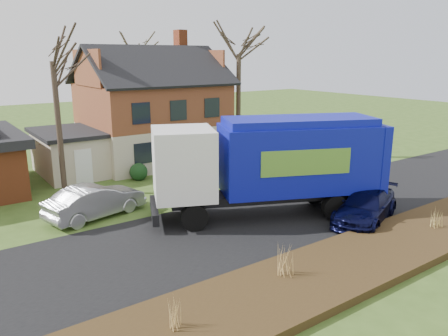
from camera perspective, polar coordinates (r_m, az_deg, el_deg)
ground at (r=20.06m, az=3.86°, el=-7.24°), size 120.00×120.00×0.00m
road at (r=20.06m, az=3.86°, el=-7.21°), size 80.00×7.00×0.02m
mulch_verge at (r=16.60m, az=15.72°, el=-12.03°), size 80.00×3.50×0.30m
main_house at (r=31.48m, az=-10.12°, el=8.08°), size 12.95×8.95×9.26m
garbage_truck at (r=20.46m, az=6.62°, el=1.01°), size 11.11×7.01×4.65m
silver_sedan at (r=21.44m, az=-16.42°, el=-4.16°), size 5.00×2.73×1.56m
navy_wagon at (r=21.11m, az=18.01°, el=-4.78°), size 5.26×3.60×1.41m
tree_front_west at (r=24.76m, az=-21.72°, el=15.24°), size 3.33×3.33×9.91m
tree_front_east at (r=32.34m, az=1.97°, el=16.80°), size 3.87×3.87×10.75m
tree_back at (r=39.98m, az=-11.42°, el=16.14°), size 3.32×3.32×10.52m
grass_clump_west at (r=12.39m, az=-6.27°, el=-18.14°), size 0.34×0.28×0.89m
grass_clump_mid at (r=14.96m, az=8.11°, el=-11.75°), size 0.38×0.32×1.07m
grass_clump_east at (r=20.76m, az=25.97°, el=-5.85°), size 0.34×0.28×0.85m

